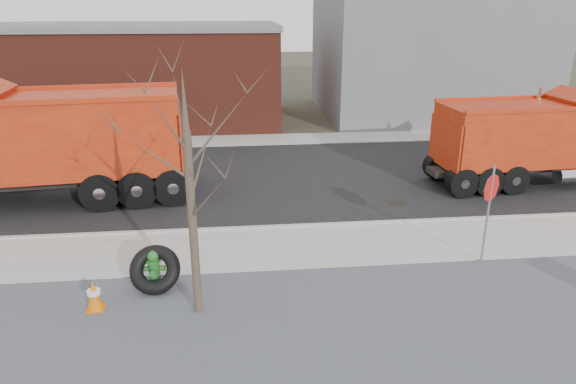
{
  "coord_description": "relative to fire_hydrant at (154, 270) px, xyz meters",
  "views": [
    {
      "loc": [
        -2.24,
        -12.26,
        6.28
      ],
      "look_at": [
        -0.9,
        0.89,
        1.4
      ],
      "focal_mm": 32.0,
      "sensor_mm": 36.0,
      "label": 1
    }
  ],
  "objects": [
    {
      "name": "building_brick",
      "position": [
        -5.73,
        18.43,
        2.23
      ],
      "size": [
        20.2,
        8.2,
        5.3
      ],
      "color": "maroon",
      "rests_on": "ground"
    },
    {
      "name": "fire_hydrant",
      "position": [
        0.0,
        0.0,
        0.0
      ],
      "size": [
        0.52,
        0.51,
        0.94
      ],
      "rotation": [
        0.0,
        0.0,
        0.01
      ],
      "color": "#2B6B29",
      "rests_on": "ground"
    },
    {
      "name": "truck_tire",
      "position": [
        0.04,
        -0.13,
        0.08
      ],
      "size": [
        1.19,
        1.0,
        1.11
      ],
      "color": "black",
      "rests_on": "ground"
    },
    {
      "name": "road",
      "position": [
        4.27,
        7.73,
        -0.42
      ],
      "size": [
        60.0,
        9.4,
        0.02
      ],
      "primitive_type": "cube",
      "color": "black",
      "rests_on": "ground"
    },
    {
      "name": "dump_truck_red_b",
      "position": [
        -4.02,
        5.98,
        1.62
      ],
      "size": [
        9.81,
        3.7,
        4.04
      ],
      "rotation": [
        0.0,
        0.0,
        3.25
      ],
      "color": "black",
      "rests_on": "ground"
    },
    {
      "name": "far_sidewalk",
      "position": [
        4.27,
        13.43,
        -0.4
      ],
      "size": [
        60.0,
        2.0,
        0.06
      ],
      "primitive_type": "cube",
      "color": "#9E9B93",
      "rests_on": "ground"
    },
    {
      "name": "sidewalk",
      "position": [
        4.27,
        1.68,
        -0.4
      ],
      "size": [
        60.0,
        2.5,
        0.06
      ],
      "primitive_type": "cube",
      "color": "#9E9B93",
      "rests_on": "ground"
    },
    {
      "name": "ground",
      "position": [
        4.27,
        1.43,
        -0.43
      ],
      "size": [
        120.0,
        120.0,
        0.0
      ],
      "primitive_type": "plane",
      "color": "#383328",
      "rests_on": "ground"
    },
    {
      "name": "building_grey",
      "position": [
        13.27,
        19.43,
        3.57
      ],
      "size": [
        12.0,
        10.0,
        8.0
      ],
      "color": "slate",
      "rests_on": "ground"
    },
    {
      "name": "gravel_verge",
      "position": [
        4.27,
        -2.07,
        -0.41
      ],
      "size": [
        60.0,
        5.0,
        0.03
      ],
      "primitive_type": "cube",
      "color": "slate",
      "rests_on": "ground"
    },
    {
      "name": "curb",
      "position": [
        4.27,
        2.98,
        -0.37
      ],
      "size": [
        60.0,
        0.15,
        0.11
      ],
      "primitive_type": "cube",
      "color": "#9E9B93",
      "rests_on": "ground"
    },
    {
      "name": "bare_tree",
      "position": [
        1.07,
        -1.17,
        2.87
      ],
      "size": [
        3.2,
        3.2,
        5.2
      ],
      "color": "#382D23",
      "rests_on": "ground"
    },
    {
      "name": "dump_truck_red_a",
      "position": [
        12.66,
        6.14,
        1.28
      ],
      "size": [
        8.36,
        2.82,
        3.35
      ],
      "rotation": [
        0.0,
        0.0,
        0.07
      ],
      "color": "black",
      "rests_on": "ground"
    },
    {
      "name": "traffic_cone_far",
      "position": [
        -1.16,
        -0.87,
        -0.07
      ],
      "size": [
        0.37,
        0.37,
        0.71
      ],
      "color": "orange",
      "rests_on": "ground"
    },
    {
      "name": "stop_sign",
      "position": [
        8.15,
        0.33,
        1.36
      ],
      "size": [
        0.6,
        0.44,
        2.62
      ],
      "rotation": [
        0.0,
        0.0,
        0.22
      ],
      "color": "gray",
      "rests_on": "ground"
    }
  ]
}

